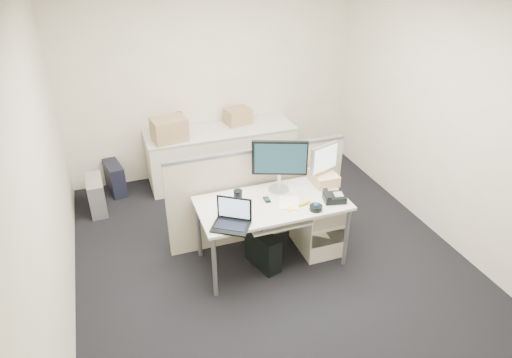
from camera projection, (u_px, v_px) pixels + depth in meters
name	position (u px, v px, depth m)	size (l,w,h in m)	color
floor	(271.00, 260.00, 4.92)	(4.00, 4.50, 0.01)	black
wall_back	(212.00, 79.00, 6.11)	(4.00, 0.02, 2.70)	#EFE4C8
wall_front	(428.00, 317.00, 2.41)	(4.00, 0.02, 2.70)	#EFE4C8
wall_left	(43.00, 181.00, 3.68)	(0.02, 4.50, 2.70)	#EFE4C8
wall_right	(449.00, 119.00, 4.84)	(0.02, 4.50, 2.70)	#EFE4C8
desk	(272.00, 208.00, 4.60)	(1.50, 0.75, 0.73)	silver
keyboard_tray	(279.00, 221.00, 4.47)	(0.62, 0.32, 0.02)	silver
drawer_pedestal	(317.00, 222.00, 4.96)	(0.40, 0.55, 0.65)	beige
cubicle_partition	(257.00, 196.00, 5.02)	(2.00, 0.06, 1.10)	#ABA089
back_counter	(221.00, 155.00, 6.33)	(2.00, 0.60, 0.72)	beige
monitor_main	(279.00, 166.00, 4.63)	(0.57, 0.22, 0.57)	black
monitor_small	(324.00, 165.00, 4.80)	(0.36, 0.18, 0.44)	#B7B7BC
laptop	(230.00, 216.00, 4.12)	(0.33, 0.25, 0.25)	black
trackball	(316.00, 208.00, 4.43)	(0.13, 0.13, 0.05)	black
desk_phone	(334.00, 198.00, 4.57)	(0.21, 0.17, 0.07)	black
paper_stack	(289.00, 203.00, 4.54)	(0.20, 0.25, 0.01)	white
sticky_pad	(290.00, 209.00, 4.45)	(0.07, 0.07, 0.01)	yellow
travel_mug	(238.00, 200.00, 4.44)	(0.08, 0.08, 0.18)	black
banana	(304.00, 203.00, 4.51)	(0.16, 0.04, 0.04)	gold
cellphone	(267.00, 200.00, 4.59)	(0.05, 0.10, 0.01)	black
manila_folders	(324.00, 178.00, 4.88)	(0.25, 0.31, 0.12)	#EABC87
keyboard	(272.00, 218.00, 4.48)	(0.44, 0.16, 0.02)	black
pc_tower_desk	(263.00, 250.00, 4.75)	(0.17, 0.43, 0.40)	black
pc_tower_spare_dark	(115.00, 178.00, 6.07)	(0.18, 0.44, 0.41)	black
pc_tower_spare_silver	(97.00, 195.00, 5.66)	(0.19, 0.47, 0.44)	#B7B7BC
cardboard_box_left	(169.00, 130.00, 5.78)	(0.42, 0.32, 0.32)	tan
cardboard_box_right	(238.00, 117.00, 6.28)	(0.33, 0.26, 0.24)	tan
red_binder	(178.00, 124.00, 6.01)	(0.07, 0.28, 0.26)	#AF0E24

